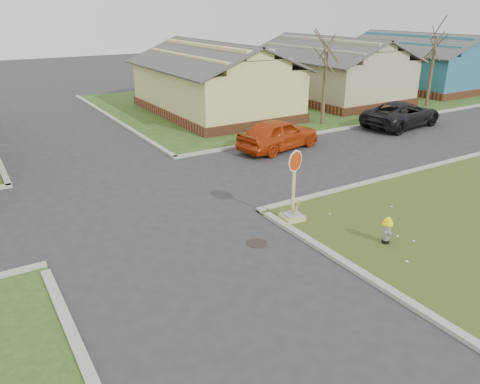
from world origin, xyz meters
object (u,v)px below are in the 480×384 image
red_sedan (279,134)px  stop_sign (293,205)px  dark_pickup (402,114)px  fire_hydrant (387,229)px

red_sedan → stop_sign: bearing=136.7°
stop_sign → dark_pickup: bearing=33.2°
stop_sign → dark_pickup: 15.32m
red_sedan → dark_pickup: (9.02, 0.05, -0.03)m
red_sedan → dark_pickup: red_sedan is taller
red_sedan → dark_pickup: 9.02m
stop_sign → red_sedan: (4.54, 7.09, 0.20)m
fire_hydrant → dark_pickup: 15.72m
dark_pickup → fire_hydrant: bearing=122.1°
stop_sign → dark_pickup: (13.55, 7.14, 0.17)m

